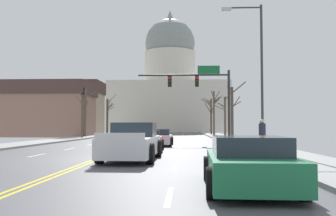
{
  "coord_description": "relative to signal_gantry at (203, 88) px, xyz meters",
  "views": [
    {
      "loc": [
        3.83,
        -16.22,
        1.45
      ],
      "look_at": [
        1.46,
        35.65,
        3.99
      ],
      "focal_mm": 39.58,
      "sensor_mm": 36.0,
      "label": 1
    }
  ],
  "objects": [
    {
      "name": "bare_tree_00",
      "position": [
        3.52,
        7.67,
        -1.65
      ],
      "size": [
        2.02,
        1.32,
        6.08
      ],
      "color": "#4C3D2D",
      "rests_on": "ground"
    },
    {
      "name": "sedan_oncoming_00",
      "position": [
        -7.38,
        5.4,
        -4.18
      ],
      "size": [
        2.13,
        4.52,
        1.24
      ],
      "color": "#1E7247",
      "rests_on": "ground"
    },
    {
      "name": "signal_gantry",
      "position": [
        0.0,
        0.0,
        0.0
      ],
      "size": [
        7.91,
        0.41,
        6.51
      ],
      "color": "#28282D",
      "rests_on": "ground"
    },
    {
      "name": "ground",
      "position": [
        -5.35,
        -15.52,
        -4.74
      ],
      "size": [
        20.0,
        180.0,
        0.2
      ],
      "color": "#4D4D53"
    },
    {
      "name": "bare_tree_02",
      "position": [
        2.72,
        29.55,
        -1.32
      ],
      "size": [
        2.27,
        1.95,
        5.98
      ],
      "color": "#423328",
      "rests_on": "ground"
    },
    {
      "name": "bicycle_parked",
      "position": [
        2.73,
        -14.07,
        -4.27
      ],
      "size": [
        0.12,
        1.77,
        0.85
      ],
      "color": "black",
      "rests_on": "ground"
    },
    {
      "name": "sedan_near_00",
      "position": [
        -3.41,
        -4.17,
        -4.18
      ],
      "size": [
        1.95,
        4.35,
        1.23
      ],
      "color": "silver",
      "rests_on": "ground"
    },
    {
      "name": "sedan_oncoming_02",
      "position": [
        -10.41,
        29.89,
        -4.18
      ],
      "size": [
        2.11,
        4.32,
        1.22
      ],
      "color": "#B71414",
      "rests_on": "ground"
    },
    {
      "name": "bare_tree_03",
      "position": [
        -13.43,
        10.64,
        -1.9
      ],
      "size": [
        2.44,
        2.43,
        5.43
      ],
      "color": "brown",
      "rests_on": "ground"
    },
    {
      "name": "sedan_near_03",
      "position": [
        -0.05,
        -23.07,
        -4.18
      ],
      "size": [
        2.13,
        4.27,
        1.21
      ],
      "color": "#1E7247",
      "rests_on": "ground"
    },
    {
      "name": "flank_building_01",
      "position": [
        -21.83,
        33.03,
        -0.02
      ],
      "size": [
        11.13,
        7.35,
        9.35
      ],
      "color": "tan",
      "rests_on": "ground"
    },
    {
      "name": "capitol_building",
      "position": [
        -5.35,
        63.48,
        5.82
      ],
      "size": [
        28.93,
        22.0,
        31.69
      ],
      "color": "beige",
      "rests_on": "ground"
    },
    {
      "name": "bare_tree_06",
      "position": [
        2.74,
        22.02,
        -1.02
      ],
      "size": [
        1.81,
        2.12,
        6.47
      ],
      "color": "brown",
      "rests_on": "ground"
    },
    {
      "name": "bare_tree_05",
      "position": [
        -13.74,
        26.21,
        -1.61
      ],
      "size": [
        1.64,
        1.82,
        6.31
      ],
      "color": "#4C3D2D",
      "rests_on": "ground"
    },
    {
      "name": "street_lamp_right",
      "position": [
        2.56,
        -10.68,
        0.25
      ],
      "size": [
        2.33,
        0.24,
        8.25
      ],
      "color": "#333338",
      "rests_on": "ground"
    },
    {
      "name": "flank_building_00",
      "position": [
        -20.59,
        18.39,
        -0.99
      ],
      "size": [
        12.32,
        8.3,
        7.44
      ],
      "color": "#8C6656",
      "rests_on": "ground"
    },
    {
      "name": "pedestrian_00",
      "position": [
        2.68,
        -11.44,
        -3.68
      ],
      "size": [
        0.35,
        0.34,
        1.68
      ],
      "color": "#4C4238",
      "rests_on": "ground"
    },
    {
      "name": "sedan_near_01",
      "position": [
        -3.75,
        -10.33,
        -4.18
      ],
      "size": [
        2.05,
        4.5,
        1.21
      ],
      "color": "#B71414",
      "rests_on": "ground"
    },
    {
      "name": "sedan_oncoming_01",
      "position": [
        -7.3,
        16.51,
        -4.16
      ],
      "size": [
        2.19,
        4.41,
        1.26
      ],
      "color": "#1E7247",
      "rests_on": "ground"
    },
    {
      "name": "bare_tree_04",
      "position": [
        3.49,
        14.87,
        -1.96
      ],
      "size": [
        1.76,
        1.35,
        5.2
      ],
      "color": "brown",
      "rests_on": "ground"
    },
    {
      "name": "bare_tree_07",
      "position": [
        -14.26,
        14.78,
        -1.38
      ],
      "size": [
        3.22,
        2.32,
        6.25
      ],
      "color": "brown",
      "rests_on": "ground"
    },
    {
      "name": "pickup_truck_near_02",
      "position": [
        -3.79,
        -15.87,
        -4.04
      ],
      "size": [
        2.31,
        5.54,
        1.6
      ],
      "color": "silver",
      "rests_on": "ground"
    },
    {
      "name": "pedestrian_01",
      "position": [
        3.2,
        -8.68,
        -3.68
      ],
      "size": [
        0.35,
        0.34,
        1.69
      ],
      "color": "black",
      "rests_on": "ground"
    }
  ]
}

